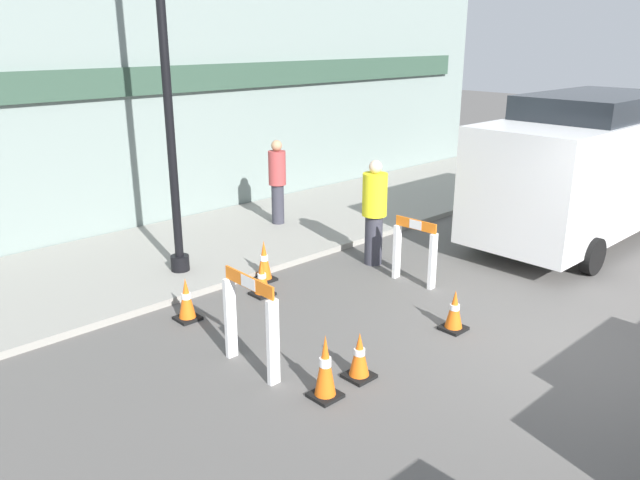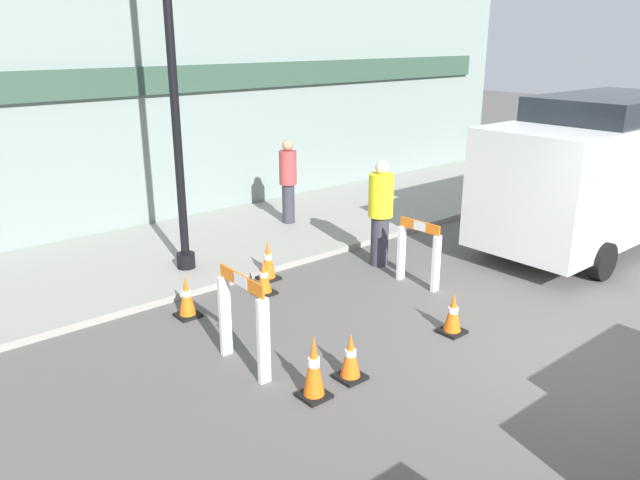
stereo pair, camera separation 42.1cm
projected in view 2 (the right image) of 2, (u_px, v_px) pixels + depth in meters
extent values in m
plane|color=#565451|center=(575.00, 358.00, 7.31)|extent=(60.00, 60.00, 0.00)
cube|color=gray|center=(266.00, 232.00, 11.80)|extent=(18.00, 3.45, 0.10)
cube|color=gray|center=(209.00, 80.00, 12.26)|extent=(18.00, 0.12, 5.50)
cube|color=#2D4738|center=(212.00, 78.00, 12.16)|extent=(16.20, 0.10, 0.50)
cylinder|color=black|center=(186.00, 260.00, 9.81)|extent=(0.29, 0.29, 0.24)
cylinder|color=black|center=(172.00, 70.00, 8.91)|extent=(0.13, 0.13, 6.03)
cube|color=white|center=(225.00, 316.00, 7.25)|extent=(0.13, 0.06, 0.99)
cube|color=white|center=(264.00, 341.00, 6.65)|extent=(0.13, 0.06, 0.99)
cube|color=orange|center=(241.00, 281.00, 6.77)|extent=(0.05, 0.87, 0.15)
cube|color=white|center=(241.00, 281.00, 6.77)|extent=(0.04, 0.26, 0.14)
cube|color=white|center=(436.00, 264.00, 9.08)|extent=(0.13, 0.07, 0.85)
cube|color=white|center=(401.00, 253.00, 9.53)|extent=(0.13, 0.07, 0.85)
cube|color=orange|center=(420.00, 226.00, 9.15)|extent=(0.06, 0.72, 0.15)
cube|color=white|center=(420.00, 226.00, 9.15)|extent=(0.04, 0.22, 0.14)
cube|color=black|center=(350.00, 377.00, 6.87)|extent=(0.30, 0.30, 0.04)
cone|color=orange|center=(351.00, 355.00, 6.78)|extent=(0.22, 0.23, 0.51)
cylinder|color=white|center=(351.00, 353.00, 6.77)|extent=(0.13, 0.13, 0.07)
cube|color=black|center=(314.00, 395.00, 6.51)|extent=(0.30, 0.30, 0.04)
cone|color=orange|center=(314.00, 365.00, 6.40)|extent=(0.22, 0.23, 0.68)
cylinder|color=white|center=(314.00, 362.00, 6.39)|extent=(0.13, 0.13, 0.10)
cube|color=black|center=(269.00, 278.00, 9.64)|extent=(0.30, 0.30, 0.04)
cone|color=orange|center=(268.00, 259.00, 9.54)|extent=(0.23, 0.22, 0.60)
cylinder|color=white|center=(268.00, 257.00, 9.53)|extent=(0.13, 0.13, 0.08)
cube|color=black|center=(188.00, 315.00, 8.37)|extent=(0.30, 0.30, 0.04)
cone|color=orange|center=(187.00, 295.00, 8.28)|extent=(0.22, 0.22, 0.55)
cylinder|color=white|center=(186.00, 293.00, 8.27)|extent=(0.13, 0.13, 0.08)
cube|color=black|center=(452.00, 331.00, 7.91)|extent=(0.30, 0.30, 0.04)
cone|color=orange|center=(453.00, 312.00, 7.83)|extent=(0.23, 0.23, 0.50)
cylinder|color=white|center=(453.00, 310.00, 7.82)|extent=(0.13, 0.13, 0.07)
cube|color=black|center=(264.00, 292.00, 9.11)|extent=(0.30, 0.30, 0.04)
cone|color=orange|center=(264.00, 276.00, 9.03)|extent=(0.23, 0.23, 0.47)
cylinder|color=white|center=(264.00, 275.00, 9.02)|extent=(0.13, 0.13, 0.07)
cylinder|color=#33333D|center=(380.00, 241.00, 10.15)|extent=(0.40, 0.40, 0.83)
cylinder|color=yellow|center=(381.00, 195.00, 9.91)|extent=(0.55, 0.55, 0.69)
sphere|color=beige|center=(382.00, 167.00, 9.77)|extent=(0.29, 0.29, 0.21)
cylinder|color=#33333D|center=(288.00, 203.00, 12.09)|extent=(0.28, 0.28, 0.77)
cylinder|color=#A33D3D|center=(288.00, 168.00, 11.87)|extent=(0.39, 0.39, 0.64)
sphere|color=tan|center=(287.00, 145.00, 11.74)|extent=(0.24, 0.24, 0.21)
cube|color=white|center=(604.00, 174.00, 11.00)|extent=(5.49, 1.93, 1.93)
cube|color=#1E2328|center=(612.00, 119.00, 10.70)|extent=(3.02, 1.78, 0.80)
cylinder|color=black|center=(591.00, 200.00, 13.05)|extent=(0.60, 0.18, 0.60)
cylinder|color=black|center=(496.00, 232.00, 10.96)|extent=(0.60, 0.18, 0.60)
cylinder|color=black|center=(603.00, 261.00, 9.56)|extent=(0.60, 0.18, 0.60)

